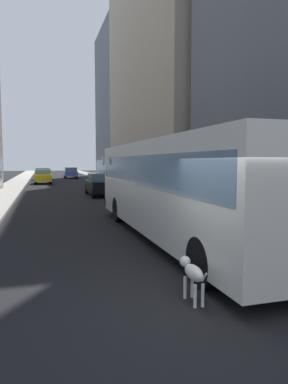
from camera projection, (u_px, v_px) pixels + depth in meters
The scene contains 11 objects.
ground_plane at pixel (68, 183), 39.66m from camera, with size 120.00×120.00×0.00m, color black.
sidewalk_left at pixel (16, 183), 38.04m from camera, with size 2.40×110.00×0.15m, color #ADA89E.
sidewalk_right at pixel (117, 182), 41.27m from camera, with size 2.40×110.00×0.15m, color gray.
building_right_mid at pixel (185, 56), 36.05m from camera, with size 11.72×23.39×27.20m.
building_right_far at pixel (133, 104), 56.73m from camera, with size 10.26×16.06×24.00m.
transit_bus at pixel (177, 183), 10.80m from camera, with size 2.78×11.53×3.05m.
car_silver_sedan at pixel (43, 174), 46.62m from camera, with size 1.90×4.55×1.62m.
car_blue_hatchback at pixel (71, 173), 51.02m from camera, with size 1.80×3.91×1.62m.
car_black_suv at pixel (101, 184), 24.78m from camera, with size 1.84×4.49×1.62m.
car_yellow_taxi at pixel (43, 176), 38.46m from camera, with size 1.81×4.31×1.62m.
dalmatian_dog at pixel (192, 272), 5.97m from camera, with size 0.22×0.96×0.72m.
Camera 1 is at (-2.87, -5.46, 2.43)m, focal length 32.11 mm.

